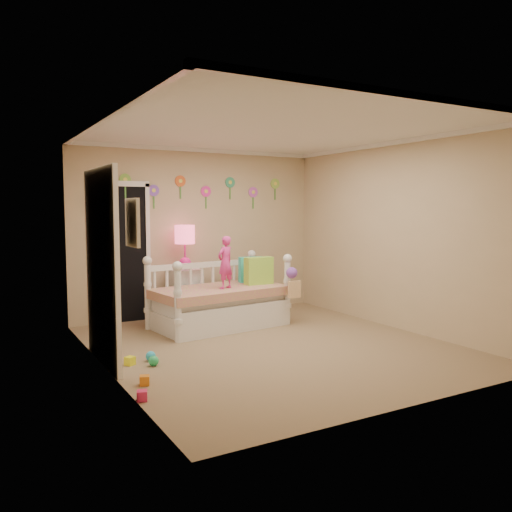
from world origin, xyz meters
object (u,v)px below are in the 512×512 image
child (225,262)px  daybed (219,291)px  nightstand (185,294)px  table_lamp (185,240)px

child → daybed: bearing=-103.0°
daybed → nightstand: 0.76m
daybed → child: size_ratio=2.57×
daybed → child: bearing=-87.3°
daybed → table_lamp: bearing=100.3°
nightstand → table_lamp: (0.00, -0.00, 0.82)m
child → nightstand: child is taller
nightstand → table_lamp: size_ratio=1.15×
table_lamp → daybed: bearing=-73.0°
child → nightstand: 1.06m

